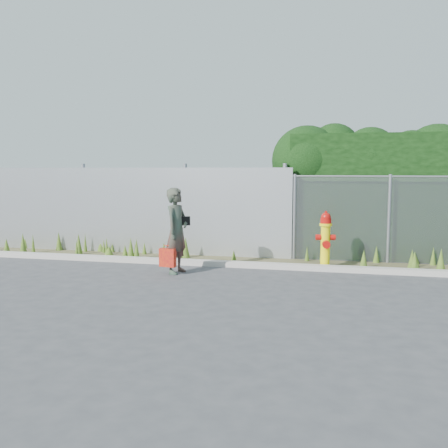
% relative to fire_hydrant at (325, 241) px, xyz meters
% --- Properties ---
extents(ground, '(80.00, 80.00, 0.00)m').
position_rel_fire_hydrant_xyz_m(ground, '(-1.81, -2.05, -0.61)').
color(ground, '#3D3D40').
rests_on(ground, ground).
extents(curb, '(16.00, 0.22, 0.12)m').
position_rel_fire_hydrant_xyz_m(curb, '(-1.81, -0.25, -0.55)').
color(curb, '#AAA39A').
rests_on(curb, ground).
extents(weed_strip, '(16.00, 1.33, 0.55)m').
position_rel_fire_hydrant_xyz_m(weed_strip, '(-2.08, 0.35, -0.46)').
color(weed_strip, '#4B452B').
rests_on(weed_strip, ground).
extents(corrugated_fence, '(8.50, 0.21, 2.30)m').
position_rel_fire_hydrant_xyz_m(corrugated_fence, '(-5.06, 0.95, 0.49)').
color(corrugated_fence, '#ABADB2').
rests_on(corrugated_fence, ground).
extents(chainlink_fence, '(6.50, 0.07, 2.05)m').
position_rel_fire_hydrant_xyz_m(chainlink_fence, '(2.44, 0.95, 0.42)').
color(chainlink_fence, gray).
rests_on(chainlink_fence, ground).
extents(hedge, '(7.83, 1.92, 3.48)m').
position_rel_fire_hydrant_xyz_m(hedge, '(2.38, 1.98, 1.29)').
color(hedge, black).
rests_on(hedge, ground).
extents(fire_hydrant, '(0.42, 0.38, 1.26)m').
position_rel_fire_hydrant_xyz_m(fire_hydrant, '(0.00, 0.00, 0.00)').
color(fire_hydrant, '#FFED0D').
rests_on(fire_hydrant, ground).
extents(woman, '(0.55, 0.72, 1.78)m').
position_rel_fire_hydrant_xyz_m(woman, '(-3.00, -1.15, 0.28)').
color(woman, '#10694D').
rests_on(woman, ground).
extents(red_tote_bag, '(0.34, 0.13, 0.45)m').
position_rel_fire_hydrant_xyz_m(red_tote_bag, '(-3.13, -1.38, -0.25)').
color(red_tote_bag, '#9E0917').
extents(black_shoulder_bag, '(0.25, 0.10, 0.19)m').
position_rel_fire_hydrant_xyz_m(black_shoulder_bag, '(-2.89, -1.02, 0.47)').
color(black_shoulder_bag, black).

